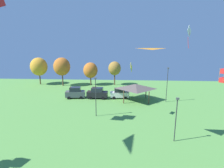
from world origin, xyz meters
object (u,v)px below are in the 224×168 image
Objects in this scene: parked_car_second_from_left at (97,93)px; light_post_1 at (96,95)px; kite_flying_6 at (131,67)px; treeline_tree_2 at (90,70)px; light_post_2 at (176,117)px; parked_car_third_from_left at (120,93)px; kite_flying_5 at (152,58)px; kite_flying_7 at (189,32)px; parked_car_leftmost at (75,93)px; park_pavilion at (136,86)px; treeline_tree_0 at (39,67)px; light_post_0 at (167,83)px; treeline_tree_3 at (115,68)px; treeline_tree_1 at (62,67)px.

parked_car_second_from_left is 0.70× the size of light_post_1.
treeline_tree_2 is at bearing 114.75° from kite_flying_6.
parked_car_third_from_left is at bearing 112.19° from light_post_2.
treeline_tree_2 is at bearing 111.36° from kite_flying_5.
kite_flying_7 is at bearing -47.35° from treeline_tree_2.
light_post_1 reaches higher than parked_car_leftmost.
park_pavilion is at bearing -11.06° from parked_car_leftmost.
kite_flying_6 reaches higher than parked_car_third_from_left.
parked_car_third_from_left is 0.64× the size of light_post_1.
treeline_tree_0 reaches higher than treeline_tree_2.
parked_car_second_from_left is at bearing -34.04° from treeline_tree_0.
parked_car_second_from_left is 0.69× the size of treeline_tree_2.
kite_flying_6 reaches higher than light_post_2.
parked_car_third_from_left is at bearing 69.89° from light_post_1.
kite_flying_6 is at bearing -3.06° from light_post_1.
light_post_1 is at bearing 129.97° from kite_flying_5.
light_post_1 is at bearing 176.94° from kite_flying_6.
parked_car_leftmost is at bearing -95.05° from treeline_tree_2.
kite_flying_7 reaches higher than parked_car_second_from_left.
light_post_1 is 30.57m from treeline_tree_0.
light_post_0 is 1.28× the size of light_post_2.
light_post_0 reaches higher than light_post_2.
kite_flying_7 is at bearing 66.93° from light_post_2.
treeline_tree_3 is (-12.50, 21.71, -8.73)m from kite_flying_7.
light_post_0 is at bearing -23.19° from treeline_tree_0.
treeline_tree_1 is at bearing 112.34° from parked_car_leftmost.
kite_flying_5 is 32.92m from treeline_tree_3.
parked_car_second_from_left is 15.04m from light_post_0.
parked_car_leftmost is at bearing -42.54° from treeline_tree_0.
kite_flying_7 reaches higher than parked_car_third_from_left.
treeline_tree_1 reaches higher than light_post_2.
treeline_tree_2 is (-12.32, 31.50, -5.99)m from kite_flying_5.
kite_flying_6 reaches higher than treeline_tree_2.
kite_flying_7 is at bearing 55.11° from kite_flying_5.
park_pavilion is at bearing 102.79° from light_post_2.
treeline_tree_2 reaches higher than parked_car_third_from_left.
parked_car_second_from_left is 17.05m from treeline_tree_1.
treeline_tree_0 is at bearing 138.41° from kite_flying_6.
kite_flying_6 is at bearing -99.28° from park_pavilion.
kite_flying_6 reaches higher than park_pavilion.
parked_car_second_from_left is at bearing 152.24° from kite_flying_7.
light_post_0 is at bearing -26.40° from treeline_tree_1.
parked_car_third_from_left is 0.53× the size of treeline_tree_0.
parked_car_third_from_left is (-3.61, 19.00, -9.26)m from kite_flying_5.
parked_car_leftmost is at bearing -59.73° from treeline_tree_1.
light_post_1 is 23.27m from treeline_tree_2.
kite_flying_5 is 0.38× the size of light_post_1.
kite_flying_7 is 30.26m from treeline_tree_2.
treeline_tree_1 reaches higher than parked_car_third_from_left.
kite_flying_7 is 0.53× the size of treeline_tree_2.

